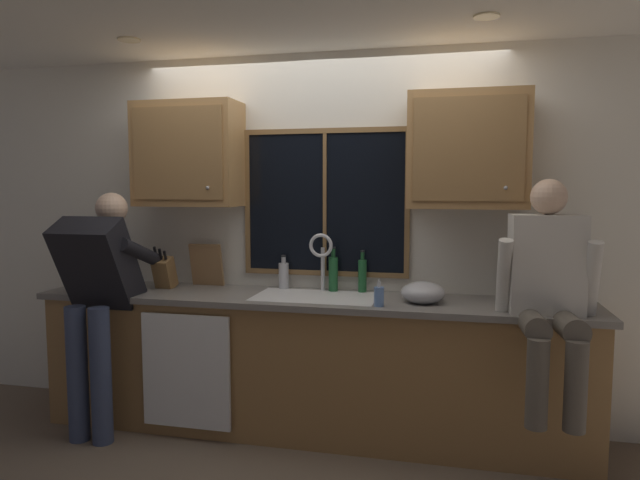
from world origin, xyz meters
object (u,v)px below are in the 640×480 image
person_standing (98,289)px  person_sitting_on_counter (549,284)px  bottle_tall_clear (333,273)px  bottle_amber_small (362,275)px  bottle_green_glass (284,275)px  knife_block (165,273)px  soap_dispenser (379,296)px  mixing_bowl (423,293)px  cutting_board (207,265)px

person_standing → person_sitting_on_counter: 2.76m
bottle_tall_clear → bottle_amber_small: bottle_tall_clear is taller
person_sitting_on_counter → bottle_green_glass: person_sitting_on_counter is taller
person_standing → bottle_amber_small: (1.65, 0.56, 0.06)m
knife_block → person_standing: bearing=-124.0°
soap_dispenser → bottle_tall_clear: 0.56m
knife_block → bottle_amber_small: knife_block is taller
knife_block → bottle_green_glass: size_ratio=1.35×
person_sitting_on_counter → knife_block: 2.52m
bottle_amber_small → person_standing: bearing=-161.2°
person_standing → bottle_green_glass: person_standing is taller
person_sitting_on_counter → bottle_green_glass: bearing=163.3°
bottle_green_glass → bottle_amber_small: size_ratio=0.83×
person_sitting_on_counter → person_standing: bearing=-178.6°
bottle_tall_clear → mixing_bowl: bearing=-21.5°
soap_dispenser → bottle_green_glass: size_ratio=0.69×
cutting_board → bottle_amber_small: cutting_board is taller
cutting_board → bottle_tall_clear: (0.94, -0.00, -0.03)m
person_sitting_on_counter → mixing_bowl: (-0.69, 0.24, -0.12)m
cutting_board → bottle_tall_clear: bearing=-0.3°
cutting_board → soap_dispenser: size_ratio=1.91×
person_standing → bottle_tall_clear: size_ratio=5.22×
soap_dispenser → bottle_tall_clear: bottle_tall_clear is taller
soap_dispenser → bottle_tall_clear: size_ratio=0.53×
mixing_bowl → cutting_board: bearing=170.9°
cutting_board → person_sitting_on_counter: bearing=-12.3°
bottle_tall_clear → bottle_amber_small: size_ratio=1.07×
knife_block → bottle_amber_small: bearing=6.9°
mixing_bowl → bottle_tall_clear: size_ratio=0.89×
knife_block → bottle_amber_small: size_ratio=1.12×
mixing_bowl → person_sitting_on_counter: bearing=-19.1°
knife_block → soap_dispenser: (1.55, -0.26, -0.05)m
person_standing → person_sitting_on_counter: size_ratio=1.27×
cutting_board → bottle_green_glass: 0.58m
person_sitting_on_counter → mixing_bowl: bearing=160.9°
soap_dispenser → bottle_amber_small: 0.47m
person_standing → bottle_amber_small: size_ratio=5.56×
person_sitting_on_counter → cutting_board: (-2.25, 0.49, -0.03)m
person_standing → knife_block: size_ratio=4.97×
person_standing → knife_block: (0.27, 0.39, 0.05)m
person_sitting_on_counter → bottle_green_glass: 1.74m
bottle_tall_clear → cutting_board: bearing=179.7°
person_standing → soap_dispenser: bearing=4.1°
person_sitting_on_counter → soap_dispenser: person_sitting_on_counter is taller
person_sitting_on_counter → soap_dispenser: 0.95m
person_sitting_on_counter → cutting_board: size_ratio=4.05×
person_standing → bottle_green_glass: size_ratio=6.71×
bottle_amber_small → person_sitting_on_counter: bearing=-24.0°
knife_block → person_sitting_on_counter: bearing=-7.5°
mixing_bowl → soap_dispenser: size_ratio=1.67×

